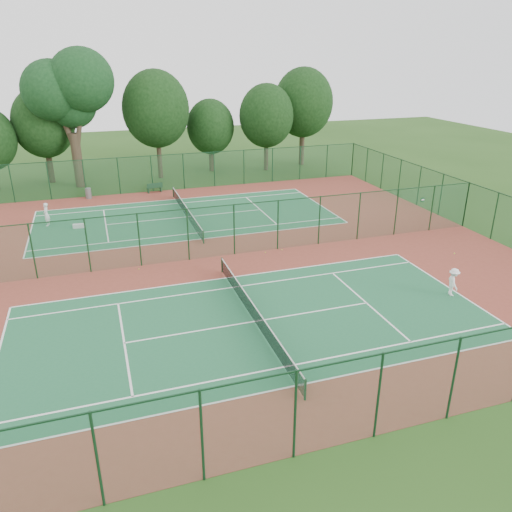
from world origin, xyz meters
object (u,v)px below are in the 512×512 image
(player_far, at_px, (46,214))
(big_tree, at_px, (69,90))
(player_near, at_px, (453,282))
(trash_bin, at_px, (88,193))
(bench, at_px, (155,188))
(kit_bag, at_px, (79,226))

(player_far, height_order, big_tree, big_tree)
(player_near, distance_m, big_tree, 38.41)
(player_near, relative_size, trash_bin, 1.65)
(player_far, distance_m, trash_bin, 7.79)
(player_far, bearing_deg, bench, 140.19)
(player_near, bearing_deg, big_tree, 49.51)
(trash_bin, height_order, big_tree, big_tree)
(trash_bin, relative_size, big_tree, 0.07)
(player_far, height_order, kit_bag, player_far)
(big_tree, bearing_deg, bench, -36.08)
(player_far, xyz_separation_m, big_tree, (2.60, 12.14, 8.35))
(kit_bag, distance_m, big_tree, 16.27)
(bench, bearing_deg, player_near, -74.59)
(player_near, xyz_separation_m, kit_bag, (-19.79, 18.53, -0.65))
(player_near, xyz_separation_m, player_far, (-22.08, 19.87, 0.11))
(player_far, height_order, bench, player_far)
(trash_bin, xyz_separation_m, bench, (6.07, 0.19, 0.00))
(player_far, relative_size, kit_bag, 2.13)
(player_far, bearing_deg, kit_bag, 71.47)
(trash_bin, distance_m, bench, 6.08)
(player_near, bearing_deg, trash_bin, 53.21)
(big_tree, bearing_deg, trash_bin, -83.40)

